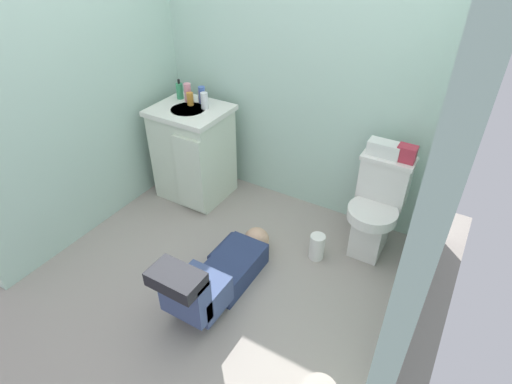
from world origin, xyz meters
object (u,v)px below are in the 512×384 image
(bottle_blue, at_px, (202,95))
(bottle_clear, at_px, (204,101))
(soap_dispenser, at_px, (180,91))
(bottle_amber, at_px, (190,99))
(toilet, at_px, (376,208))
(tissue_box, at_px, (384,149))
(faucet, at_px, (200,96))
(paper_towel_roll, at_px, (317,247))
(bottle_pink, at_px, (188,93))
(person_plumber, at_px, (216,275))
(vanity_cabinet, at_px, (194,152))
(toiletry_bag, at_px, (407,154))

(bottle_blue, distance_m, bottle_clear, 0.11)
(soap_dispenser, bearing_deg, bottle_amber, -21.46)
(toilet, relative_size, tissue_box, 3.41)
(faucet, bearing_deg, paper_towel_roll, -16.31)
(soap_dispenser, xyz_separation_m, paper_towel_roll, (1.47, -0.36, -0.78))
(toilet, xyz_separation_m, tissue_box, (-0.05, 0.09, 0.43))
(soap_dispenser, relative_size, bottle_blue, 1.20)
(toilet, bearing_deg, tissue_box, 116.43)
(faucet, bearing_deg, bottle_pink, -159.85)
(faucet, height_order, person_plumber, faucet)
(tissue_box, bearing_deg, vanity_cabinet, -173.27)
(bottle_blue, distance_m, paper_towel_roll, 1.53)
(person_plumber, bearing_deg, faucet, 129.32)
(person_plumber, bearing_deg, bottle_blue, 128.47)
(tissue_box, relative_size, toiletry_bag, 1.77)
(toiletry_bag, xyz_separation_m, bottle_blue, (-1.66, -0.04, 0.08))
(bottle_amber, xyz_separation_m, bottle_blue, (0.06, 0.08, 0.02))
(toilet, distance_m, person_plumber, 1.24)
(soap_dispenser, relative_size, bottle_clear, 1.27)
(soap_dispenser, bearing_deg, bottle_clear, -11.29)
(soap_dispenser, bearing_deg, faucet, 6.01)
(tissue_box, xyz_separation_m, bottle_clear, (-1.43, -0.11, 0.09))
(vanity_cabinet, height_order, bottle_clear, bottle_clear)
(toilet, height_order, vanity_cabinet, vanity_cabinet)
(bottle_pink, bearing_deg, bottle_clear, -12.83)
(person_plumber, bearing_deg, paper_towel_roll, 56.95)
(bottle_amber, height_order, bottle_blue, bottle_blue)
(bottle_clear, bearing_deg, faucet, 143.92)
(soap_dispenser, bearing_deg, tissue_box, 1.82)
(toilet, height_order, paper_towel_roll, toilet)
(tissue_box, bearing_deg, person_plumber, -122.61)
(person_plumber, distance_m, bottle_blue, 1.50)
(vanity_cabinet, height_order, toiletry_bag, toiletry_bag)
(tissue_box, distance_m, toiletry_bag, 0.15)
(faucet, height_order, paper_towel_roll, faucet)
(faucet, height_order, bottle_pink, bottle_pink)
(bottle_pink, xyz_separation_m, bottle_clear, (0.20, -0.05, -0.01))
(tissue_box, height_order, bottle_blue, bottle_blue)
(bottle_blue, bearing_deg, bottle_clear, -43.32)
(vanity_cabinet, height_order, bottle_pink, bottle_pink)
(faucet, relative_size, tissue_box, 0.45)
(toilet, distance_m, bottle_amber, 1.69)
(toilet, distance_m, toiletry_bag, 0.46)
(faucet, height_order, bottle_amber, bottle_amber)
(toilet, bearing_deg, person_plumber, -126.67)
(bottle_amber, relative_size, bottle_clear, 0.79)
(toilet, distance_m, faucet, 1.66)
(person_plumber, height_order, paper_towel_roll, person_plumber)
(soap_dispenser, distance_m, bottle_clear, 0.31)
(bottle_amber, bearing_deg, bottle_blue, 52.44)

